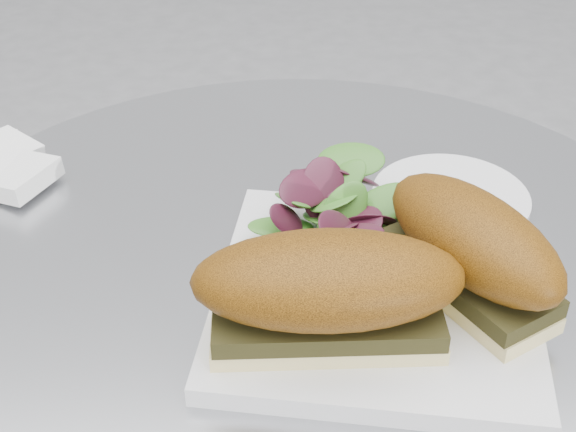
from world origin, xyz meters
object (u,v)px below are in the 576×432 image
Objects in this scene: sandwich_left at (328,290)px; sandwich_right at (472,247)px; plate at (375,295)px; saucer at (450,200)px.

sandwich_right is (0.11, 0.04, 0.00)m from sandwich_left.
plate is 0.15m from saucer.
plate is at bearing -122.01° from saucer.
sandwich_left is (-0.04, -0.05, 0.05)m from plate.
sandwich_left is at bearing -98.09° from sandwich_right.
sandwich_right is 1.26× the size of saucer.
sandwich_left and sandwich_right have the same top height.
plate is at bearing -126.60° from sandwich_right.
plate is 0.08m from sandwich_right.
sandwich_left reaches higher than saucer.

